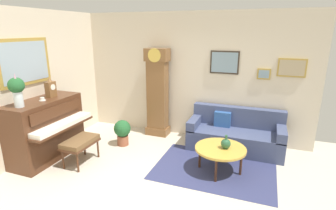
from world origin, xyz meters
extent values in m
cube|color=beige|center=(0.00, 0.00, -0.05)|extent=(6.40, 6.00, 0.10)
cube|color=beige|center=(-2.60, 0.00, 1.40)|extent=(0.10, 4.90, 2.80)
cube|color=#B28E3D|center=(-2.54, 0.29, 1.85)|extent=(0.03, 1.10, 0.84)
cube|color=#9EB2C1|center=(-2.52, 0.29, 1.85)|extent=(0.01, 0.98, 0.72)
cube|color=beige|center=(0.00, 2.40, 1.40)|extent=(5.30, 0.10, 2.80)
cube|color=#33281E|center=(0.75, 2.33, 1.75)|extent=(0.60, 0.03, 0.48)
cube|color=#7A93A3|center=(0.75, 2.32, 1.75)|extent=(0.54, 0.01, 0.42)
cube|color=#B28E3D|center=(1.55, 2.33, 1.55)|extent=(0.26, 0.03, 0.22)
cube|color=#7A93A3|center=(1.55, 2.32, 1.55)|extent=(0.20, 0.01, 0.16)
cube|color=#B28E3D|center=(2.05, 2.33, 1.70)|extent=(0.52, 0.03, 0.36)
cube|color=tan|center=(2.05, 2.32, 1.70)|extent=(0.46, 0.01, 0.30)
cube|color=navy|center=(0.88, 0.96, 0.00)|extent=(2.10, 1.50, 0.01)
cube|color=#4C2B19|center=(-2.25, 0.29, 0.58)|extent=(0.60, 1.44, 1.17)
cube|color=#4C2B19|center=(-1.82, 0.29, 0.68)|extent=(0.28, 1.38, 0.04)
cube|color=white|center=(-1.82, 0.29, 0.74)|extent=(0.26, 1.32, 0.08)
cube|color=#4C2B19|center=(-1.93, 0.29, 0.98)|extent=(0.03, 1.20, 0.20)
cube|color=#4C2B19|center=(-1.50, 0.32, 0.38)|extent=(0.42, 0.70, 0.04)
cube|color=brown|center=(-1.50, 0.32, 0.44)|extent=(0.40, 0.68, 0.08)
cylinder|color=#4C2B19|center=(-1.34, 0.02, 0.18)|extent=(0.04, 0.04, 0.36)
cylinder|color=#4C2B19|center=(-1.34, 0.62, 0.18)|extent=(0.04, 0.04, 0.36)
cylinder|color=#4C2B19|center=(-1.66, 0.02, 0.18)|extent=(0.04, 0.04, 0.36)
cylinder|color=#4C2B19|center=(-1.66, 0.62, 0.18)|extent=(0.04, 0.04, 0.36)
cube|color=brown|center=(-0.70, 2.13, 0.09)|extent=(0.52, 0.34, 0.18)
cube|color=brown|center=(-0.70, 2.13, 0.89)|extent=(0.44, 0.28, 1.78)
cube|color=brown|center=(-0.70, 2.13, 1.88)|extent=(0.52, 0.32, 0.28)
cylinder|color=gold|center=(-0.70, 1.98, 1.88)|extent=(0.30, 0.02, 0.30)
cylinder|color=gold|center=(-0.70, 2.08, 0.95)|extent=(0.03, 0.03, 0.70)
cube|color=#424C70|center=(1.12, 1.92, 0.21)|extent=(1.90, 0.80, 0.42)
cube|color=#424C70|center=(1.12, 2.22, 0.62)|extent=(1.90, 0.20, 0.44)
cube|color=#424C70|center=(0.26, 1.92, 0.50)|extent=(0.18, 0.80, 0.20)
cube|color=#424C70|center=(1.98, 1.92, 0.50)|extent=(0.18, 0.80, 0.20)
cube|color=#2D5699|center=(0.82, 2.06, 0.58)|extent=(0.34, 0.12, 0.32)
cylinder|color=gold|center=(0.98, 0.93, 0.43)|extent=(0.88, 0.88, 0.04)
torus|color=#3D2316|center=(0.98, 0.93, 0.43)|extent=(0.88, 0.88, 0.04)
cylinder|color=#3D2316|center=(0.98, 1.29, 0.21)|extent=(0.04, 0.04, 0.41)
cylinder|color=#3D2316|center=(1.34, 0.93, 0.21)|extent=(0.04, 0.04, 0.41)
cylinder|color=#3D2316|center=(0.98, 0.57, 0.21)|extent=(0.04, 0.04, 0.41)
cylinder|color=#3D2316|center=(0.62, 0.93, 0.21)|extent=(0.04, 0.04, 0.41)
cube|color=brown|center=(-2.23, 0.51, 1.32)|extent=(0.12, 0.18, 0.30)
cylinder|color=white|center=(-2.17, 0.51, 1.37)|extent=(0.01, 0.11, 0.11)
cone|color=brown|center=(-2.23, 0.51, 1.51)|extent=(0.10, 0.10, 0.08)
cylinder|color=silver|center=(-2.23, -0.20, 1.30)|extent=(0.15, 0.15, 0.26)
sphere|color=#235B2D|center=(-2.23, -0.20, 1.54)|extent=(0.26, 0.26, 0.26)
cone|color=#D199B7|center=(-2.20, -0.22, 1.67)|extent=(0.06, 0.06, 0.16)
cylinder|color=white|center=(-2.19, 0.25, 1.17)|extent=(0.12, 0.12, 0.01)
cylinder|color=white|center=(-2.19, 0.25, 1.20)|extent=(0.08, 0.08, 0.06)
cylinder|color=#234C33|center=(1.06, 0.94, 0.46)|extent=(0.09, 0.09, 0.01)
sphere|color=#285638|center=(1.06, 0.94, 0.54)|extent=(0.17, 0.17, 0.17)
cylinder|color=#285638|center=(1.06, 0.94, 0.65)|extent=(0.04, 0.04, 0.08)
cylinder|color=#935138|center=(-1.17, 1.29, 0.11)|extent=(0.24, 0.24, 0.22)
sphere|color=#235B2D|center=(-1.17, 1.29, 0.38)|extent=(0.36, 0.36, 0.36)
camera|label=1|loc=(1.58, -3.26, 2.42)|focal=27.98mm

